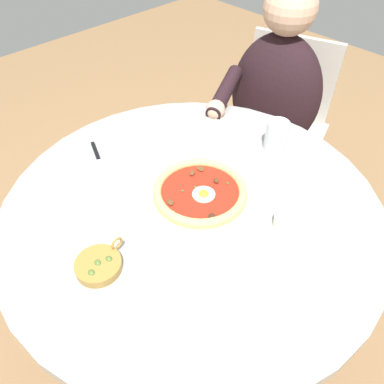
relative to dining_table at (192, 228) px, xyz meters
The scene contains 10 objects.
ground_plane 0.66m from the dining_table, ahead, with size 6.00×6.00×0.02m, color olive.
dining_table is the anchor object (origin of this frame).
pizza_on_plate 0.13m from the dining_table, 82.13° to the right, with size 0.31×0.31×0.03m.
water_glass 0.39m from the dining_table, 91.14° to the right, with size 0.07×0.07×0.10m.
steak_knife 0.38m from the dining_table, 11.45° to the left, with size 0.19×0.08×0.01m.
ramekin_capers 0.29m from the dining_table, 152.17° to the right, with size 0.07×0.07×0.03m.
olive_pan 0.32m from the dining_table, 89.67° to the left, with size 0.11×0.13×0.05m.
fork_utensil 0.42m from the dining_table, 152.93° to the left, with size 0.02×0.17×0.00m.
diner_person 0.75m from the dining_table, 71.22° to the right, with size 0.42×0.56×1.14m.
cafe_chair_diner 0.90m from the dining_table, 71.35° to the right, with size 0.56×0.56×0.85m.
Camera 1 is at (-0.52, 0.50, 1.51)m, focal length 35.37 mm.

